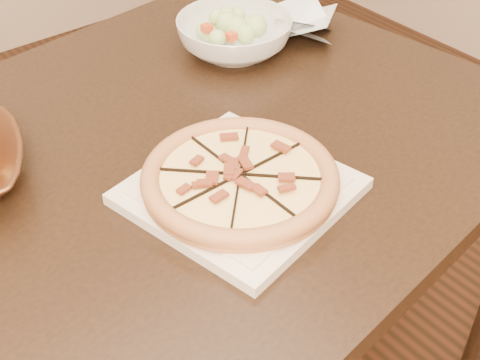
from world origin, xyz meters
The scene contains 6 objects.
dining_table centered at (-0.02, 0.07, 0.65)m, with size 1.51×1.08×0.75m.
plate centered at (0.10, -0.08, 0.76)m, with size 0.33×0.33×0.02m.
pizza centered at (0.10, -0.08, 0.78)m, with size 0.29×0.29×0.03m.
salad_bowl centered at (0.37, 0.27, 0.79)m, with size 0.23×0.23×0.07m, color silver.
salad centered at (0.37, 0.27, 0.84)m, with size 0.12×0.11×0.04m.
cling_film centered at (0.51, 0.24, 0.78)m, with size 0.15×0.12×0.05m, color silver, non-canonical shape.
Camera 1 is at (-0.37, -0.66, 1.39)m, focal length 50.00 mm.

